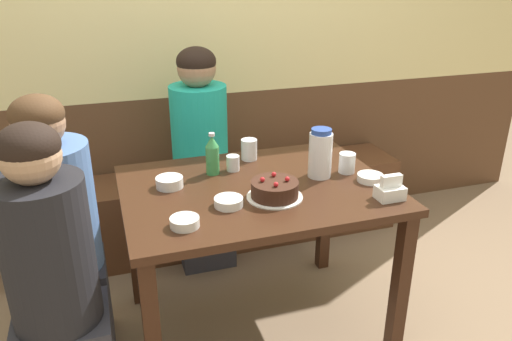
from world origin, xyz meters
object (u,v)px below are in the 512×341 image
glass_water_tall (249,149)px  glass_shot_small (233,163)px  bench_seat (215,208)px  person_teal_shirt (201,165)px  birthday_cake (275,190)px  person_pale_blue_shirt (59,240)px  napkin_holder (390,190)px  glass_tumbler_short (347,163)px  bowl_rice_small (169,182)px  water_pitcher (320,153)px  bowl_soup_white (370,178)px  soju_bottle (212,155)px  bowl_sauce_shallow (185,222)px  person_grey_tee (56,293)px  bowl_side_dish (229,202)px

glass_water_tall → glass_shot_small: glass_water_tall is taller
bench_seat → person_teal_shirt: size_ratio=1.89×
birthday_cake → person_pale_blue_shirt: person_pale_blue_shirt is taller
napkin_holder → glass_tumbler_short: 0.31m
bowl_rice_small → water_pitcher: bearing=-7.9°
person_pale_blue_shirt → glass_water_tall: bearing=13.4°
glass_shot_small → napkin_holder: bearing=-43.1°
birthday_cake → bowl_soup_white: (0.46, 0.03, -0.02)m
glass_tumbler_short → person_teal_shirt: 0.88m
soju_bottle → napkin_holder: soju_bottle is taller
napkin_holder → person_teal_shirt: person_teal_shirt is taller
glass_water_tall → napkin_holder: bearing=-55.5°
bowl_soup_white → glass_tumbler_short: 0.14m
bowl_soup_white → glass_shot_small: size_ratio=1.62×
bowl_sauce_shallow → glass_tumbler_short: 0.85m
bowl_sauce_shallow → glass_water_tall: bearing=53.3°
water_pitcher → person_pale_blue_shirt: (-1.13, 0.08, -0.28)m
soju_bottle → bowl_rice_small: (-0.21, -0.09, -0.07)m
bowl_rice_small → glass_water_tall: size_ratio=1.15×
person_pale_blue_shirt → person_grey_tee: 0.35m
bowl_side_dish → birthday_cake: bearing=4.4°
bowl_rice_small → bowl_sauce_shallow: size_ratio=1.08×
water_pitcher → glass_shot_small: 0.40m
person_teal_shirt → bowl_soup_white: bearing=37.0°
birthday_cake → bowl_soup_white: size_ratio=2.02×
glass_water_tall → person_teal_shirt: bearing=114.1°
glass_water_tall → person_grey_tee: person_grey_tee is taller
water_pitcher → glass_water_tall: size_ratio=2.21×
glass_shot_small → person_pale_blue_shirt: (-0.78, -0.10, -0.20)m
birthday_cake → person_teal_shirt: 0.85m
napkin_holder → glass_water_tall: size_ratio=1.08×
bench_seat → napkin_holder: size_ratio=21.32×
soju_bottle → glass_tumbler_short: bearing=-16.6°
glass_water_tall → glass_tumbler_short: 0.48m
bowl_soup_white → glass_shot_small: glass_shot_small is taller
birthday_cake → bowl_soup_white: birthday_cake is taller
bowl_side_dish → glass_water_tall: (0.23, 0.46, 0.03)m
birthday_cake → glass_tumbler_short: same height
bench_seat → bowl_sauce_shallow: bearing=-108.3°
soju_bottle → napkin_holder: (0.62, -0.48, -0.05)m
water_pitcher → glass_tumbler_short: bearing=1.1°
soju_bottle → bowl_sauce_shallow: 0.50m
bowl_soup_white → bowl_side_dish: 0.66m
soju_bottle → bowl_rice_small: 0.24m
napkin_holder → glass_water_tall: 0.73m
napkin_holder → person_grey_tee: (-1.31, 0.04, -0.23)m
napkin_holder → person_pale_blue_shirt: size_ratio=0.09×
glass_tumbler_short → person_teal_shirt: bearing=129.1°
bench_seat → bowl_rice_small: (-0.36, -0.73, 0.53)m
bowl_side_dish → person_grey_tee: bearing=-171.0°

